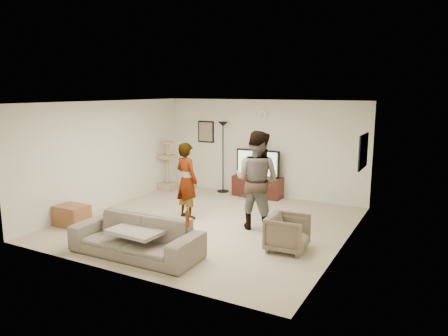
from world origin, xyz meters
The scene contains 24 objects.
floor centered at (0.00, 0.00, -0.01)m, with size 5.50×5.50×0.02m, color tan.
ceiling centered at (0.00, 0.00, 2.51)m, with size 5.50×5.50×0.02m, color white.
wall_back centered at (0.00, 2.75, 1.25)m, with size 5.50×0.04×2.50m, color white.
wall_front centered at (0.00, -2.75, 1.25)m, with size 5.50×0.04×2.50m, color white.
wall_left centered at (-2.75, 0.00, 1.25)m, with size 0.04×5.50×2.50m, color white.
wall_right centered at (2.75, 0.00, 1.25)m, with size 0.04×5.50×2.50m, color white.
wall_clock centered at (0.00, 2.72, 2.10)m, with size 0.26×0.26×0.04m, color white.
wall_speaker centered at (0.00, 2.69, 1.38)m, with size 0.25×0.10×0.10m, color black.
picture_back centered at (-1.70, 2.73, 1.60)m, with size 0.42×0.03×0.52m, color gray.
picture_right centered at (2.73, 1.60, 1.50)m, with size 0.03×0.78×0.62m, color #FCB97C.
tv_stand centered at (-0.01, 2.50, 0.27)m, with size 1.29×0.45×0.54m, color #35140F.
console_box centered at (-0.11, 2.11, 0.04)m, with size 0.40×0.30×0.07m, color #BABABB.
tv centered at (-0.01, 2.50, 0.89)m, with size 1.18×0.08×0.70m, color black.
tv_screen centered at (-0.01, 2.46, 0.89)m, with size 1.08×0.01×0.61m, color #74F72B.
floor_lamp centered at (-1.06, 2.55, 0.95)m, with size 0.32×0.32×1.91m, color black.
cat_tree centered at (-2.53, 2.01, 0.69)m, with size 0.44×0.44×1.38m, color tan.
person_left centered at (-0.61, 0.08, 0.83)m, with size 0.60×0.40×1.65m, color #AFAFAF.
person_right centered at (0.98, 0.19, 0.98)m, with size 0.96×0.74×1.97m, color #45599F.
sofa centered at (-0.22, -2.06, 0.33)m, with size 2.25×0.88×0.66m, color #726759.
throw_blanket centered at (-0.16, -2.06, 0.44)m, with size 0.90×0.70×0.06m, color #ACA590.
beer_bottle centered at (0.82, -2.06, 0.78)m, with size 0.06×0.06×0.25m, color #44290B.
armchair centered at (1.95, -0.66, 0.31)m, with size 0.67×0.69×0.62m, color brown.
side_table centered at (-2.40, -1.47, 0.21)m, with size 0.63×0.47×0.42m, color brown.
toy_ball centered at (-1.18, -0.28, 0.04)m, with size 0.08×0.08×0.08m, color #149285.
Camera 1 is at (4.23, -7.22, 2.74)m, focal length 33.45 mm.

